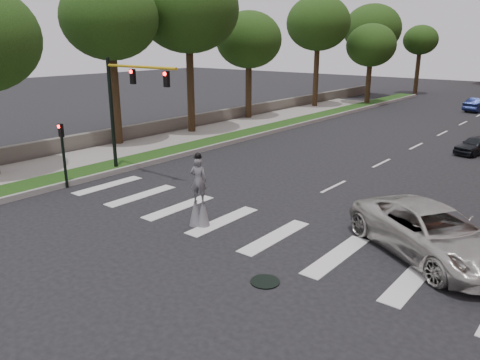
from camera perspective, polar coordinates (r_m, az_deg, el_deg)
ground_plane at (r=17.67m, az=-1.03°, el=-6.92°), size 160.00×160.00×0.00m
grass_median at (r=39.73m, az=4.79°, el=6.58°), size 2.00×60.00×0.25m
median_curb at (r=39.15m, az=6.07°, el=6.41°), size 0.20×60.00×0.28m
sidewalk_left at (r=34.22m, az=-8.97°, el=4.72°), size 4.00×60.00×0.18m
stone_wall at (r=44.47m, az=0.35°, el=8.27°), size 0.50×56.00×1.10m
manhole at (r=14.59m, az=3.07°, el=-12.27°), size 0.90×0.90×0.04m
traffic_signal at (r=25.56m, az=-13.88°, el=9.65°), size 5.30×0.23×6.20m
secondary_signal at (r=24.43m, az=-20.76°, el=3.48°), size 0.25×0.21×3.23m
stilt_performer at (r=18.34m, az=-5.02°, el=-2.07°), size 0.81×0.66×2.98m
suv_crossing at (r=17.11m, az=22.33°, el=-5.91°), size 6.84×5.75×1.74m
car_near at (r=33.82m, az=26.81°, el=3.83°), size 2.29×3.67×1.17m
car_mid at (r=54.48m, az=27.14°, el=8.18°), size 2.35×4.43×1.39m
tree_1 at (r=33.11m, az=-15.60°, el=18.40°), size 6.32×6.32×11.13m
tree_2 at (r=36.69m, az=-6.33°, el=19.99°), size 7.53×7.53×12.47m
tree_3 at (r=43.25m, az=1.08°, el=16.67°), size 5.86×5.86×9.58m
tree_4 at (r=51.86m, az=9.53°, el=18.31°), size 6.63×6.63×11.58m
tree_5 at (r=62.93m, az=15.83°, el=17.26°), size 7.08×7.08×11.37m
tree_6 at (r=55.15m, az=15.70°, el=15.49°), size 5.43×5.43×8.82m
tree_7 at (r=68.51m, az=21.15°, el=15.56°), size 4.48×4.48×8.97m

